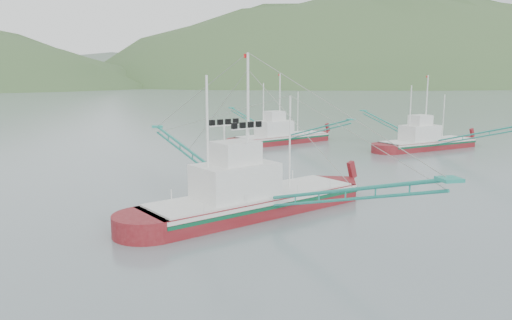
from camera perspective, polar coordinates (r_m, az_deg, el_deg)
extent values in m
plane|color=slate|center=(35.65, 2.14, -6.68)|extent=(1200.00, 1200.00, 0.00)
cube|color=maroon|center=(37.01, -0.17, -5.69)|extent=(17.36, 11.29, 2.27)
cube|color=silver|center=(36.77, -0.18, -4.24)|extent=(17.09, 11.23, 0.25)
cube|color=#0B4E30|center=(36.84, -0.18, -4.67)|extent=(17.10, 11.25, 0.25)
cube|color=silver|center=(36.71, -0.18, -3.89)|extent=(16.50, 10.72, 0.14)
cube|color=silver|center=(35.46, -2.36, -2.42)|extent=(6.68, 5.69, 2.50)
cube|color=silver|center=(35.09, -2.39, 0.85)|extent=(3.73, 3.51, 1.59)
cylinder|color=white|center=(35.51, -0.91, 3.92)|extent=(0.18, 0.18, 10.22)
cylinder|color=white|center=(33.69, -5.56, 2.24)|extent=(0.16, 0.16, 8.69)
cylinder|color=white|center=(38.19, 3.89, 2.00)|extent=(0.14, 0.14, 7.15)
cube|color=maroon|center=(74.13, 3.00, 2.10)|extent=(15.34, 9.67, 2.00)
cube|color=silver|center=(74.02, 3.01, 2.75)|extent=(15.10, 9.62, 0.22)
cube|color=#0B4E30|center=(74.05, 3.01, 2.56)|extent=(15.11, 9.64, 0.22)
cube|color=silver|center=(74.00, 3.01, 2.91)|extent=(14.58, 9.19, 0.12)
cube|color=silver|center=(72.94, 2.11, 3.65)|extent=(5.86, 4.93, 2.20)
cube|color=silver|center=(72.77, 2.11, 5.05)|extent=(3.26, 3.06, 1.40)
cylinder|color=white|center=(73.28, 2.74, 6.34)|extent=(0.16, 0.16, 9.00)
cylinder|color=white|center=(71.48, 0.86, 5.72)|extent=(0.14, 0.14, 7.65)
cylinder|color=white|center=(75.62, 4.80, 5.40)|extent=(0.12, 0.12, 6.30)
cube|color=maroon|center=(72.19, 18.92, 1.37)|extent=(15.17, 7.78, 1.95)
cube|color=silver|center=(72.08, 18.95, 2.03)|extent=(14.91, 7.77, 0.21)
cube|color=#0B4E30|center=(72.11, 18.94, 1.83)|extent=(14.91, 7.79, 0.21)
cube|color=silver|center=(72.06, 18.96, 2.18)|extent=(14.41, 7.39, 0.12)
cube|color=silver|center=(70.87, 18.21, 2.94)|extent=(5.56, 4.35, 2.15)
cube|color=silver|center=(70.69, 18.28, 4.35)|extent=(3.03, 2.76, 1.37)
cylinder|color=white|center=(71.29, 18.89, 5.62)|extent=(0.16, 0.16, 8.79)
cylinder|color=white|center=(69.21, 17.21, 5.05)|extent=(0.14, 0.14, 7.47)
cylinder|color=white|center=(73.94, 20.64, 4.63)|extent=(0.12, 0.12, 6.16)
ellipsoid|color=#3C5A2E|center=(525.74, 15.70, 8.34)|extent=(684.00, 432.00, 306.00)
ellipsoid|color=slate|center=(594.38, -9.08, 8.70)|extent=(960.00, 400.00, 240.00)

